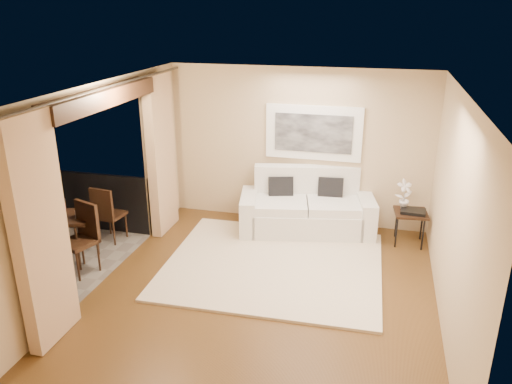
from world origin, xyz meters
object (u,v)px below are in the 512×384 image
(side_table, at_px, (411,215))
(orchid, at_px, (404,194))
(sofa, at_px, (306,210))
(balcony_chair_near, at_px, (83,232))
(bistro_table, at_px, (70,221))
(balcony_chair_far, at_px, (106,211))
(ice_bucket, at_px, (60,207))

(side_table, distance_m, orchid, 0.35)
(sofa, distance_m, balcony_chair_near, 3.60)
(bistro_table, relative_size, balcony_chair_near, 0.74)
(side_table, height_order, balcony_chair_far, balcony_chair_far)
(orchid, relative_size, ice_bucket, 2.46)
(sofa, xyz_separation_m, ice_bucket, (-3.41, -1.87, 0.45))
(orchid, bearing_deg, bistro_table, -157.80)
(balcony_chair_near, distance_m, ice_bucket, 0.64)
(sofa, relative_size, balcony_chair_far, 2.50)
(sofa, distance_m, orchid, 1.61)
(sofa, relative_size, ice_bucket, 11.76)
(sofa, bearing_deg, balcony_chair_near, -154.63)
(balcony_chair_far, xyz_separation_m, ice_bucket, (-0.37, -0.61, 0.28))
(bistro_table, height_order, balcony_chair_near, balcony_chair_near)
(side_table, xyz_separation_m, balcony_chair_near, (-4.56, -2.05, 0.11))
(orchid, bearing_deg, side_table, -40.07)
(balcony_chair_near, bearing_deg, side_table, 43.56)
(bistro_table, bearing_deg, balcony_chair_near, -30.91)
(side_table, xyz_separation_m, bistro_table, (-4.91, -1.84, 0.15))
(balcony_chair_far, relative_size, ice_bucket, 4.71)
(bistro_table, relative_size, balcony_chair_far, 0.81)
(sofa, height_order, bistro_table, sofa)
(orchid, height_order, balcony_chair_near, orchid)
(side_table, height_order, balcony_chair_near, balcony_chair_near)
(ice_bucket, bearing_deg, bistro_table, -21.88)
(side_table, bearing_deg, bistro_table, -159.40)
(orchid, xyz_separation_m, bistro_table, (-4.78, -1.95, -0.15))
(bistro_table, bearing_deg, orchid, 22.20)
(bistro_table, height_order, balcony_chair_far, balcony_chair_far)
(side_table, height_order, bistro_table, bistro_table)
(side_table, bearing_deg, sofa, 176.68)
(bistro_table, xyz_separation_m, balcony_chair_far, (0.18, 0.69, -0.10))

